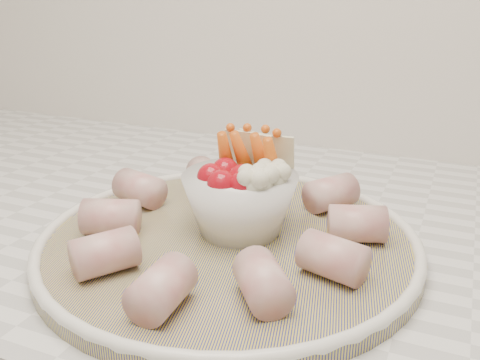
% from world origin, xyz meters
% --- Properties ---
extents(serving_platter, '(0.47, 0.47, 0.02)m').
position_xyz_m(serving_platter, '(-0.12, 1.36, 0.93)').
color(serving_platter, navy).
rests_on(serving_platter, kitchen_counter).
extents(veggie_bowl, '(0.12, 0.12, 0.10)m').
position_xyz_m(veggie_bowl, '(-0.12, 1.38, 0.98)').
color(veggie_bowl, white).
rests_on(veggie_bowl, serving_platter).
extents(cured_meat_rolls, '(0.32, 0.32, 0.04)m').
position_xyz_m(cured_meat_rolls, '(-0.12, 1.36, 0.95)').
color(cured_meat_rolls, '#B35253').
rests_on(cured_meat_rolls, serving_platter).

